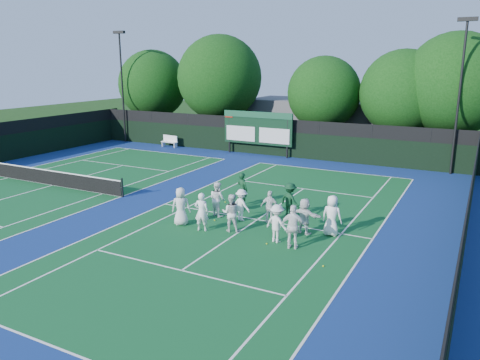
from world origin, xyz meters
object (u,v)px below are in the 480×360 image
at_px(tennis_net, 52,178).
at_px(bench, 170,141).
at_px(scoreboard, 257,128).
at_px(coach_left, 242,189).

xyz_separation_m(tennis_net, bench, (-1.58, 14.38, 0.07)).
relative_size(scoreboard, bench, 3.57).
bearing_deg(tennis_net, scoreboard, 64.40).
xyz_separation_m(tennis_net, coach_left, (12.31, 1.67, 0.41)).
distance_m(tennis_net, coach_left, 12.43).
bearing_deg(coach_left, scoreboard, -49.48).
height_order(scoreboard, coach_left, scoreboard).
bearing_deg(tennis_net, bench, 96.27).
bearing_deg(scoreboard, bench, -178.59).
xyz_separation_m(scoreboard, tennis_net, (-6.99, -14.59, -1.70)).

